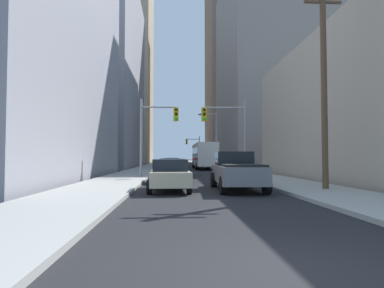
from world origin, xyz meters
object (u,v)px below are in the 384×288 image
(sedan_red, at_px, (171,164))
(sedan_beige, at_px, (170,175))
(traffic_signal_far_right, at_px, (194,146))
(traffic_signal_near_left, at_px, (157,126))
(city_bus, at_px, (204,155))
(traffic_signal_near_right, at_px, (226,126))
(sedan_maroon, at_px, (170,167))
(sedan_black, at_px, (172,170))
(pickup_truck_grey, at_px, (237,171))

(sedan_red, bearing_deg, sedan_beige, -89.78)
(sedan_red, distance_m, traffic_signal_far_right, 28.66)
(sedan_red, bearing_deg, traffic_signal_near_left, -93.37)
(city_bus, relative_size, traffic_signal_near_left, 1.92)
(sedan_beige, distance_m, traffic_signal_near_right, 10.50)
(sedan_maroon, distance_m, sedan_red, 13.82)
(sedan_red, xyz_separation_m, traffic_signal_far_right, (4.51, 28.12, 3.23))
(sedan_black, xyz_separation_m, traffic_signal_far_right, (4.35, 48.23, 3.23))
(city_bus, height_order, sedan_black, city_bus)
(traffic_signal_near_right, bearing_deg, pickup_truck_grey, -95.96)
(sedan_beige, distance_m, sedan_red, 25.45)
(sedan_black, relative_size, sedan_red, 1.01)
(pickup_truck_grey, xyz_separation_m, sedan_black, (-3.24, 4.96, -0.16))
(sedan_maroon, bearing_deg, traffic_signal_far_right, 83.87)
(traffic_signal_far_right, bearing_deg, sedan_black, -95.15)
(traffic_signal_near_right, bearing_deg, traffic_signal_far_right, 89.73)
(sedan_beige, bearing_deg, traffic_signal_near_right, 65.08)
(pickup_truck_grey, height_order, traffic_signal_near_left, traffic_signal_near_left)
(pickup_truck_grey, distance_m, sedan_red, 25.30)
(sedan_beige, relative_size, sedan_maroon, 1.01)
(sedan_black, bearing_deg, sedan_beige, -90.69)
(sedan_black, distance_m, traffic_signal_near_right, 6.45)
(city_bus, bearing_deg, sedan_black, -100.45)
(pickup_truck_grey, height_order, sedan_black, pickup_truck_grey)
(traffic_signal_near_right, bearing_deg, sedan_beige, -114.92)
(sedan_maroon, relative_size, traffic_signal_near_left, 0.71)
(sedan_maroon, relative_size, traffic_signal_near_right, 0.71)
(sedan_red, bearing_deg, pickup_truck_grey, -82.28)
(city_bus, xyz_separation_m, traffic_signal_near_right, (-0.08, -19.19, 2.10))
(pickup_truck_grey, bearing_deg, traffic_signal_near_right, 84.04)
(traffic_signal_far_right, bearing_deg, sedan_maroon, -96.13)
(sedan_maroon, xyz_separation_m, traffic_signal_far_right, (4.51, 41.94, 3.23))
(pickup_truck_grey, relative_size, sedan_black, 1.28)
(sedan_maroon, relative_size, traffic_signal_far_right, 0.71)
(sedan_black, height_order, traffic_signal_near_left, traffic_signal_near_left)
(sedan_black, xyz_separation_m, traffic_signal_near_left, (-1.13, 3.72, 3.23))
(sedan_beige, height_order, sedan_black, same)
(traffic_signal_near_right, xyz_separation_m, traffic_signal_far_right, (0.21, 44.51, -0.02))
(sedan_black, distance_m, sedan_red, 20.11)
(sedan_maroon, bearing_deg, traffic_signal_near_right, -30.88)
(sedan_beige, distance_m, traffic_signal_near_left, 9.67)
(city_bus, height_order, sedan_red, city_bus)
(sedan_beige, relative_size, traffic_signal_near_left, 0.71)
(sedan_maroon, distance_m, traffic_signal_near_right, 5.97)
(city_bus, relative_size, sedan_red, 2.71)
(pickup_truck_grey, xyz_separation_m, traffic_signal_near_right, (0.91, 8.68, 3.09))
(pickup_truck_grey, bearing_deg, traffic_signal_near_left, 116.69)
(city_bus, xyz_separation_m, traffic_signal_far_right, (0.13, 25.32, 2.07))
(sedan_black, bearing_deg, sedan_red, 90.46)
(traffic_signal_near_left, height_order, traffic_signal_near_right, same)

